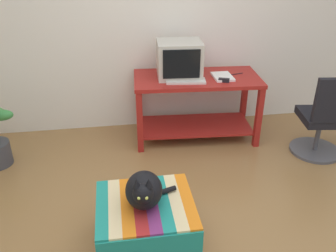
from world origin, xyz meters
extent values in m
plane|color=olive|center=(0.00, 0.00, 0.00)|extent=(14.00, 14.00, 0.00)
cube|color=silver|center=(0.00, 2.05, 1.30)|extent=(8.00, 0.10, 2.60)
cube|color=maroon|center=(-0.24, 1.36, 0.34)|extent=(0.06, 0.06, 0.67)
cube|color=maroon|center=(1.01, 1.28, 0.34)|extent=(0.06, 0.06, 0.67)
cube|color=maroon|center=(1.04, 1.84, 0.34)|extent=(0.06, 0.06, 0.67)
cube|color=maroon|center=(-0.20, 1.92, 0.34)|extent=(0.06, 0.06, 0.67)
cube|color=maroon|center=(0.40, 1.60, 0.13)|extent=(1.25, 0.62, 0.02)
cube|color=maroon|center=(0.40, 1.60, 0.69)|extent=(1.37, 0.72, 0.04)
cube|color=#BCB7A8|center=(0.22, 1.65, 0.72)|extent=(0.33, 0.28, 0.02)
cube|color=#BCB7A8|center=(0.22, 1.65, 0.90)|extent=(0.48, 0.40, 0.37)
cube|color=black|center=(0.21, 1.45, 0.91)|extent=(0.37, 0.04, 0.29)
cube|color=beige|center=(0.26, 1.47, 0.73)|extent=(0.42, 0.20, 0.02)
cube|color=white|center=(0.66, 1.54, 0.73)|extent=(0.20, 0.27, 0.02)
cube|color=#7A664C|center=(-0.31, 0.03, 0.19)|extent=(0.65, 0.57, 0.38)
cube|color=#1E897A|center=(-0.61, 0.03, 0.38)|extent=(0.08, 0.61, 0.02)
cube|color=beige|center=(-0.52, 0.03, 0.38)|extent=(0.08, 0.61, 0.02)
cube|color=orange|center=(-0.44, 0.03, 0.38)|extent=(0.08, 0.61, 0.02)
cube|color=#AD2323|center=(-0.35, 0.03, 0.38)|extent=(0.08, 0.61, 0.02)
cube|color=#7A2D6B|center=(-0.27, 0.03, 0.38)|extent=(0.08, 0.61, 0.02)
cube|color=#1E897A|center=(-0.18, 0.03, 0.38)|extent=(0.08, 0.61, 0.02)
cube|color=beige|center=(-0.10, 0.03, 0.38)|extent=(0.08, 0.61, 0.02)
cube|color=orange|center=(-0.01, 0.03, 0.38)|extent=(0.08, 0.61, 0.02)
ellipsoid|color=black|center=(-0.32, 0.03, 0.51)|extent=(0.29, 0.35, 0.23)
sphere|color=black|center=(-0.33, -0.09, 0.57)|extent=(0.14, 0.14, 0.14)
cylinder|color=black|center=(-0.20, 0.10, 0.41)|extent=(0.25, 0.11, 0.04)
cone|color=black|center=(-0.37, -0.08, 0.65)|extent=(0.06, 0.06, 0.06)
cone|color=black|center=(-0.29, -0.09, 0.65)|extent=(0.06, 0.06, 0.06)
sphere|color=#C6D151|center=(-0.36, -0.14, 0.58)|extent=(0.02, 0.02, 0.02)
sphere|color=#C6D151|center=(-0.31, -0.15, 0.58)|extent=(0.02, 0.02, 0.02)
ellipsoid|color=#38843D|center=(-1.55, 1.35, 0.53)|extent=(0.22, 0.11, 0.11)
cylinder|color=#4C4C51|center=(1.59, 1.07, 0.01)|extent=(0.52, 0.52, 0.03)
cylinder|color=#4C4C51|center=(1.59, 1.07, 0.20)|extent=(0.05, 0.05, 0.34)
cube|color=black|center=(1.59, 1.07, 0.41)|extent=(0.47, 0.47, 0.08)
cube|color=black|center=(1.56, 0.89, 0.67)|extent=(0.38, 0.11, 0.44)
cube|color=black|center=(0.64, 1.41, 0.73)|extent=(0.12, 0.07, 0.04)
cylinder|color=black|center=(0.85, 1.62, 0.72)|extent=(0.14, 0.04, 0.01)
camera|label=1|loc=(-0.46, -1.95, 2.03)|focal=38.79mm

